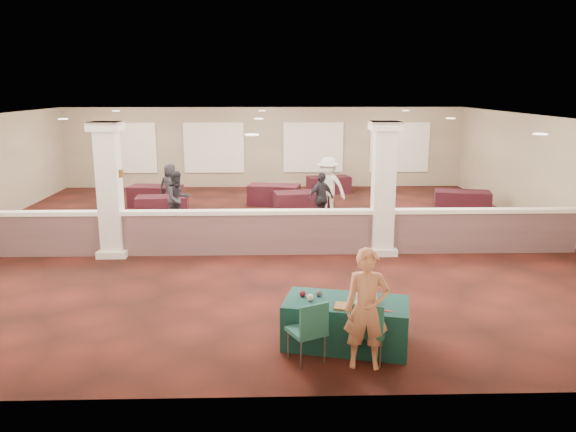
{
  "coord_description": "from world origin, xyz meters",
  "views": [
    {
      "loc": [
        0.35,
        -14.66,
        3.98
      ],
      "look_at": [
        0.7,
        -2.0,
        1.06
      ],
      "focal_mm": 35.0,
      "sensor_mm": 36.0,
      "label": 1
    }
  ],
  "objects_px": {
    "far_table_back_left": "(156,196)",
    "attendee_d": "(171,187)",
    "near_table": "(346,323)",
    "far_table_back_right": "(329,185)",
    "attendee_b": "(328,187)",
    "conf_chair_side": "(310,327)",
    "attendee_c": "(321,199)",
    "attendee_a": "(178,199)",
    "far_table_front_center": "(301,203)",
    "far_table_front_left": "(162,206)",
    "conf_chair_main": "(369,327)",
    "woman": "(367,309)",
    "far_table_back_center": "(274,195)",
    "far_table_front_right": "(462,202)"
  },
  "relations": [
    {
      "from": "attendee_d",
      "to": "attendee_a",
      "type": "bearing_deg",
      "value": 109.97
    },
    {
      "from": "woman",
      "to": "far_table_front_center",
      "type": "height_order",
      "value": "woman"
    },
    {
      "from": "far_table_front_right",
      "to": "attendee_d",
      "type": "height_order",
      "value": "attendee_d"
    },
    {
      "from": "far_table_back_right",
      "to": "far_table_back_center",
      "type": "bearing_deg",
      "value": -134.34
    },
    {
      "from": "far_table_front_center",
      "to": "far_table_back_center",
      "type": "distance_m",
      "value": 1.61
    },
    {
      "from": "far_table_back_left",
      "to": "attendee_d",
      "type": "height_order",
      "value": "attendee_d"
    },
    {
      "from": "far_table_back_center",
      "to": "far_table_back_right",
      "type": "bearing_deg",
      "value": 45.66
    },
    {
      "from": "far_table_back_right",
      "to": "attendee_b",
      "type": "relative_size",
      "value": 0.85
    },
    {
      "from": "woman",
      "to": "far_table_front_center",
      "type": "xyz_separation_m",
      "value": [
        -0.41,
        10.2,
        -0.54
      ]
    },
    {
      "from": "conf_chair_main",
      "to": "far_table_front_center",
      "type": "bearing_deg",
      "value": 111.54
    },
    {
      "from": "far_table_front_left",
      "to": "far_table_front_center",
      "type": "distance_m",
      "value": 4.41
    },
    {
      "from": "far_table_back_center",
      "to": "woman",
      "type": "bearing_deg",
      "value": -83.65
    },
    {
      "from": "near_table",
      "to": "far_table_back_center",
      "type": "relative_size",
      "value": 1.11
    },
    {
      "from": "attendee_c",
      "to": "far_table_front_left",
      "type": "bearing_deg",
      "value": 133.66
    },
    {
      "from": "near_table",
      "to": "far_table_back_center",
      "type": "height_order",
      "value": "near_table"
    },
    {
      "from": "woman",
      "to": "far_table_back_center",
      "type": "distance_m",
      "value": 11.63
    },
    {
      "from": "conf_chair_side",
      "to": "attendee_c",
      "type": "height_order",
      "value": "attendee_c"
    },
    {
      "from": "attendee_d",
      "to": "far_table_front_left",
      "type": "bearing_deg",
      "value": 85.67
    },
    {
      "from": "far_table_back_right",
      "to": "attendee_d",
      "type": "xyz_separation_m",
      "value": [
        -5.49,
        -3.0,
        0.46
      ]
    },
    {
      "from": "far_table_back_left",
      "to": "far_table_back_center",
      "type": "relative_size",
      "value": 1.0
    },
    {
      "from": "attendee_b",
      "to": "conf_chair_side",
      "type": "bearing_deg",
      "value": -65.04
    },
    {
      "from": "attendee_b",
      "to": "far_table_back_left",
      "type": "bearing_deg",
      "value": -164.17
    },
    {
      "from": "near_table",
      "to": "attendee_a",
      "type": "distance_m",
      "value": 8.75
    },
    {
      "from": "far_table_back_right",
      "to": "attendee_b",
      "type": "xyz_separation_m",
      "value": [
        -0.42,
        -3.91,
        0.61
      ]
    },
    {
      "from": "attendee_c",
      "to": "far_table_front_right",
      "type": "bearing_deg",
      "value": -15.38
    },
    {
      "from": "near_table",
      "to": "far_table_back_center",
      "type": "distance_m",
      "value": 10.9
    },
    {
      "from": "far_table_back_right",
      "to": "attendee_b",
      "type": "distance_m",
      "value": 3.98
    },
    {
      "from": "attendee_b",
      "to": "far_table_front_left",
      "type": "bearing_deg",
      "value": -148.75
    },
    {
      "from": "far_table_front_center",
      "to": "attendee_c",
      "type": "relative_size",
      "value": 1.11
    },
    {
      "from": "far_table_front_center",
      "to": "attendee_b",
      "type": "height_order",
      "value": "attendee_b"
    },
    {
      "from": "far_table_front_left",
      "to": "far_table_back_left",
      "type": "distance_m",
      "value": 1.68
    },
    {
      "from": "near_table",
      "to": "conf_chair_main",
      "type": "relative_size",
      "value": 2.01
    },
    {
      "from": "near_table",
      "to": "attendee_d",
      "type": "bearing_deg",
      "value": 127.7
    },
    {
      "from": "conf_chair_side",
      "to": "woman",
      "type": "relative_size",
      "value": 0.54
    },
    {
      "from": "far_table_back_left",
      "to": "attendee_a",
      "type": "xyz_separation_m",
      "value": [
        1.25,
        -2.92,
        0.47
      ]
    },
    {
      "from": "attendee_c",
      "to": "far_table_front_center",
      "type": "bearing_deg",
      "value": 75.32
    },
    {
      "from": "attendee_a",
      "to": "far_table_back_center",
      "type": "bearing_deg",
      "value": 7.89
    },
    {
      "from": "far_table_front_center",
      "to": "attendee_d",
      "type": "height_order",
      "value": "attendee_d"
    },
    {
      "from": "far_table_back_center",
      "to": "far_table_front_center",
      "type": "bearing_deg",
      "value": -57.0
    },
    {
      "from": "conf_chair_side",
      "to": "far_table_back_left",
      "type": "relative_size",
      "value": 0.56
    },
    {
      "from": "conf_chair_side",
      "to": "far_table_front_center",
      "type": "relative_size",
      "value": 0.56
    },
    {
      "from": "attendee_a",
      "to": "far_table_back_left",
      "type": "bearing_deg",
      "value": 73.88
    },
    {
      "from": "far_table_front_right",
      "to": "attendee_d",
      "type": "distance_m",
      "value": 9.51
    },
    {
      "from": "near_table",
      "to": "far_table_back_left",
      "type": "height_order",
      "value": "near_table"
    },
    {
      "from": "attendee_b",
      "to": "conf_chair_main",
      "type": "bearing_deg",
      "value": -59.92
    },
    {
      "from": "far_table_front_left",
      "to": "far_table_back_right",
      "type": "bearing_deg",
      "value": 34.34
    },
    {
      "from": "far_table_back_center",
      "to": "far_table_back_right",
      "type": "distance_m",
      "value": 3.01
    },
    {
      "from": "conf_chair_side",
      "to": "attendee_a",
      "type": "bearing_deg",
      "value": 85.02
    },
    {
      "from": "far_table_back_left",
      "to": "attendee_b",
      "type": "distance_m",
      "value": 5.99
    },
    {
      "from": "conf_chair_main",
      "to": "far_table_back_left",
      "type": "height_order",
      "value": "conf_chair_main"
    }
  ]
}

